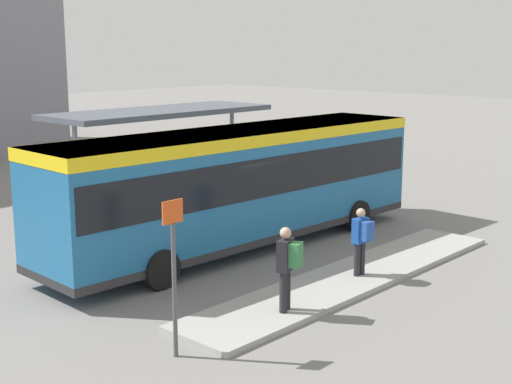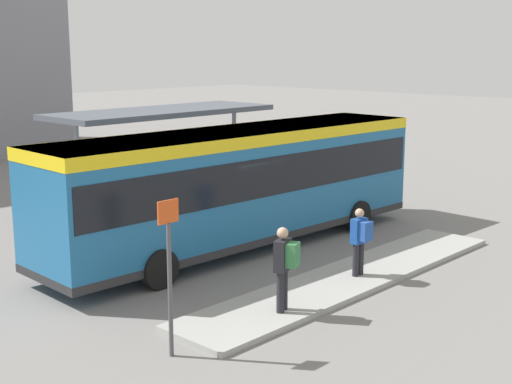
{
  "view_description": "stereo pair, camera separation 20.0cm",
  "coord_description": "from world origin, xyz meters",
  "views": [
    {
      "loc": [
        -13.41,
        -12.87,
        5.32
      ],
      "look_at": [
        0.58,
        0.0,
        1.44
      ],
      "focal_mm": 50.0,
      "sensor_mm": 36.0,
      "label": 1
    },
    {
      "loc": [
        -13.27,
        -13.01,
        5.32
      ],
      "look_at": [
        0.58,
        0.0,
        1.44
      ],
      "focal_mm": 50.0,
      "sensor_mm": 36.0,
      "label": 2
    }
  ],
  "objects": [
    {
      "name": "ground_plane",
      "position": [
        0.0,
        0.0,
        0.0
      ],
      "size": [
        120.0,
        120.0,
        0.0
      ],
      "primitive_type": "plane",
      "color": "slate"
    },
    {
      "name": "curb_island",
      "position": [
        -0.26,
        -3.8,
        0.06
      ],
      "size": [
        10.08,
        1.8,
        0.12
      ],
      "color": "#9E9E99",
      "rests_on": "ground_plane"
    },
    {
      "name": "city_bus",
      "position": [
        0.01,
        -0.0,
        1.87
      ],
      "size": [
        11.78,
        2.9,
        3.19
      ],
      "rotation": [
        0.0,
        0.0,
        -0.04
      ],
      "color": "#1E6093",
      "rests_on": "ground_plane"
    },
    {
      "name": "pedestrian_waiting",
      "position": [
        -0.15,
        -3.96,
        1.03
      ],
      "size": [
        0.4,
        0.43,
        1.59
      ],
      "rotation": [
        0.0,
        0.0,
        1.49
      ],
      "color": "#232328",
      "rests_on": "curb_island"
    },
    {
      "name": "pedestrian_companion",
      "position": [
        -3.04,
        -4.18,
        1.11
      ],
      "size": [
        0.5,
        0.54,
        1.73
      ],
      "rotation": [
        0.0,
        0.0,
        1.92
      ],
      "color": "#232328",
      "rests_on": "curb_island"
    },
    {
      "name": "bicycle_red",
      "position": [
        9.47,
        2.08,
        0.34
      ],
      "size": [
        0.48,
        1.54,
        0.67
      ],
      "rotation": [
        0.0,
        0.0,
        -1.47
      ],
      "color": "black",
      "rests_on": "ground_plane"
    },
    {
      "name": "bicycle_white",
      "position": [
        9.56,
        2.86,
        0.34
      ],
      "size": [
        0.48,
        1.54,
        0.67
      ],
      "rotation": [
        0.0,
        0.0,
        1.52
      ],
      "color": "black",
      "rests_on": "ground_plane"
    },
    {
      "name": "bicycle_orange",
      "position": [
        9.5,
        3.63,
        0.34
      ],
      "size": [
        0.48,
        1.53,
        0.66
      ],
      "rotation": [
        0.0,
        0.0,
        -1.68
      ],
      "color": "black",
      "rests_on": "ground_plane"
    },
    {
      "name": "bicycle_blue",
      "position": [
        9.25,
        4.41,
        0.33
      ],
      "size": [
        0.48,
        1.53,
        0.66
      ],
      "rotation": [
        0.0,
        0.0,
        1.61
      ],
      "color": "black",
      "rests_on": "ground_plane"
    },
    {
      "name": "station_shelter",
      "position": [
        2.37,
        6.07,
        3.07
      ],
      "size": [
        8.15,
        2.89,
        3.22
      ],
      "color": "#4C515B",
      "rests_on": "ground_plane"
    },
    {
      "name": "potted_planter_near_shelter",
      "position": [
        3.26,
        3.7,
        0.8
      ],
      "size": [
        1.02,
        1.02,
        1.53
      ],
      "color": "slate",
      "rests_on": "ground_plane"
    },
    {
      "name": "platform_sign",
      "position": [
        -5.79,
        -3.95,
        1.56
      ],
      "size": [
        0.44,
        0.08,
        2.8
      ],
      "color": "#4C4C51",
      "rests_on": "ground_plane"
    }
  ]
}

